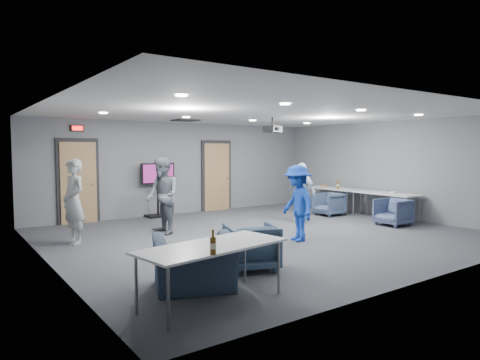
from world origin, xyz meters
TOP-DOWN VIEW (x-y plane):
  - floor at (0.00, 0.00)m, footprint 9.00×9.00m
  - ceiling at (0.00, 0.00)m, footprint 9.00×9.00m
  - wall_back at (0.00, 4.00)m, footprint 9.00×0.02m
  - wall_front at (0.00, -4.00)m, footprint 9.00×0.02m
  - wall_left at (-4.50, 0.00)m, footprint 0.02×8.00m
  - wall_right at (4.50, 0.00)m, footprint 0.02×8.00m
  - door_left at (-3.00, 3.95)m, footprint 1.06×0.17m
  - door_right at (1.20, 3.95)m, footprint 1.06×0.17m
  - exit_sign at (-3.00, 3.93)m, footprint 0.32×0.08m
  - hvac_diffuser at (-0.50, 2.80)m, footprint 0.60×0.60m
  - downlights at (0.00, 0.00)m, footprint 6.18×3.78m
  - person_a at (-3.74, 1.46)m, footprint 0.53×0.70m
  - person_b at (-1.84, 1.38)m, footprint 0.66×0.85m
  - person_c at (1.88, 0.81)m, footprint 0.43×0.93m
  - person_d at (0.14, -0.91)m, footprint 0.81×1.13m
  - chair_right_a at (3.27, 1.14)m, footprint 0.75×0.73m
  - chair_right_b at (3.35, -0.95)m, footprint 0.77×0.75m
  - chair_front_a at (-1.92, -2.06)m, footprint 1.01×1.02m
  - chair_front_b at (-3.13, -2.40)m, footprint 1.37×1.30m
  - table_right_a at (4.00, 1.66)m, footprint 0.76×1.82m
  - table_right_b at (4.00, -0.24)m, footprint 0.77×1.84m
  - table_front_left at (-3.22, -3.00)m, footprint 2.01×1.09m
  - bottle_front at (-3.46, -3.42)m, footprint 0.07×0.07m
  - bottle_right at (3.93, 1.40)m, footprint 0.07×0.07m
  - snack_box at (4.16, 2.17)m, footprint 0.20×0.13m
  - wrapper at (4.16, -0.42)m, footprint 0.22×0.17m
  - tv_stand at (-0.88, 3.75)m, footprint 1.00×0.48m
  - projector at (0.72, 0.63)m, footprint 0.46×0.42m

SIDE VIEW (x-z plane):
  - floor at x=0.00m, z-range 0.00..0.00m
  - chair_right_a at x=3.27m, z-range 0.00..0.65m
  - chair_right_b at x=3.35m, z-range 0.00..0.68m
  - chair_front_b at x=-3.13m, z-range 0.00..0.72m
  - chair_front_a at x=-1.92m, z-range 0.00..0.73m
  - table_right_a at x=4.00m, z-range 0.32..1.05m
  - table_right_b at x=4.00m, z-range 0.32..1.05m
  - table_front_left at x=-3.22m, z-range 0.32..1.05m
  - wrapper at x=4.16m, z-range 0.73..0.77m
  - snack_box at x=4.16m, z-range 0.73..0.77m
  - person_c at x=1.88m, z-range 0.00..1.56m
  - person_d at x=0.14m, z-range 0.00..1.59m
  - bottle_front at x=-3.46m, z-range 0.69..0.97m
  - bottle_right at x=3.93m, z-range 0.69..0.98m
  - person_a at x=-3.74m, z-range 0.00..1.71m
  - tv_stand at x=-0.88m, z-range 0.10..1.63m
  - person_b at x=-1.84m, z-range 0.00..1.73m
  - door_left at x=-3.00m, z-range -0.05..2.19m
  - door_right at x=1.20m, z-range -0.05..2.19m
  - wall_back at x=0.00m, z-range 0.00..2.70m
  - wall_front at x=0.00m, z-range 0.00..2.70m
  - wall_left at x=-4.50m, z-range 0.00..2.70m
  - wall_right at x=4.50m, z-range 0.00..2.70m
  - projector at x=0.72m, z-range 2.22..2.59m
  - exit_sign at x=-3.00m, z-range 2.37..2.53m
  - downlights at x=0.00m, z-range 2.67..2.69m
  - hvac_diffuser at x=-0.50m, z-range 2.67..2.70m
  - ceiling at x=0.00m, z-range 2.70..2.70m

